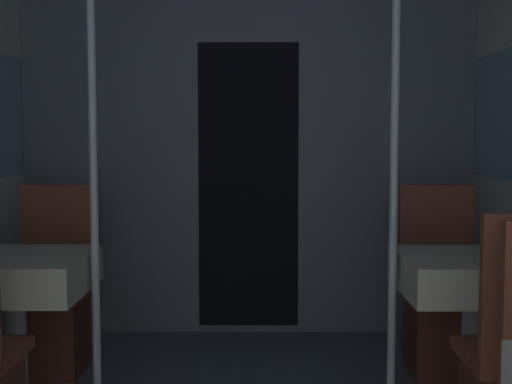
# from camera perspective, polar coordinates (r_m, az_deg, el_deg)

# --- Properties ---
(bulkhead_far) EXTENTS (2.88, 0.09, 2.27)m
(bulkhead_far) POSITION_cam_1_polar(r_m,az_deg,el_deg) (4.59, -0.60, 2.74)
(bulkhead_far) COLOR slate
(bulkhead_far) RESTS_ON ground_plane
(dining_table_left_1) EXTENTS (0.68, 0.68, 0.73)m
(dining_table_left_1) POSITION_cam_1_polar(r_m,az_deg,el_deg) (3.45, -18.87, -6.70)
(dining_table_left_1) COLOR #4C4C51
(dining_table_left_1) RESTS_ON ground_plane
(chair_left_far_1) EXTENTS (0.41, 0.41, 1.00)m
(chair_left_far_1) POSITION_cam_1_polar(r_m,az_deg,el_deg) (4.04, -16.07, -9.51)
(chair_left_far_1) COLOR brown
(chair_left_far_1) RESTS_ON ground_plane
(support_pole_left_1) EXTENTS (0.04, 0.04, 2.27)m
(support_pole_left_1) POSITION_cam_1_polar(r_m,az_deg,el_deg) (3.28, -12.87, 2.03)
(support_pole_left_1) COLOR silver
(support_pole_left_1) RESTS_ON ground_plane
(dining_table_right_1) EXTENTS (0.68, 0.68, 0.73)m
(dining_table_right_1) POSITION_cam_1_polar(r_m,az_deg,el_deg) (3.40, 17.14, -6.80)
(dining_table_right_1) COLOR #4C4C51
(dining_table_right_1) RESTS_ON ground_plane
(chair_right_far_1) EXTENTS (0.41, 0.41, 1.00)m
(chair_right_far_1) POSITION_cam_1_polar(r_m,az_deg,el_deg) (4.01, 14.64, -9.61)
(chair_right_far_1) COLOR brown
(chair_right_far_1) RESTS_ON ground_plane
(support_pole_right_1) EXTENTS (0.04, 0.04, 2.27)m
(support_pole_right_1) POSITION_cam_1_polar(r_m,az_deg,el_deg) (3.25, 10.98, 2.04)
(support_pole_right_1) COLOR silver
(support_pole_right_1) RESTS_ON ground_plane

